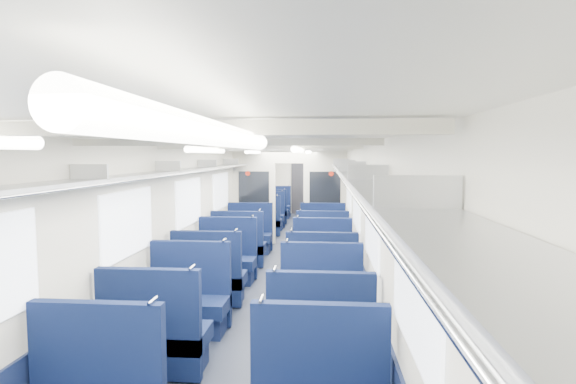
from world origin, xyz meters
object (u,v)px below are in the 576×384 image
object	(u,v)px
seat_16	(239,248)
end_door	(301,187)
seat_12	(209,280)
seat_14	(227,262)
seat_17	(322,248)
seat_19	(323,237)
seat_20	(262,223)
seat_24	(271,213)
seat_27	(323,208)
seat_15	(322,263)
seat_26	(276,208)
seat_11	(321,306)
seat_21	(323,224)
seat_22	(267,217)
seat_23	(323,218)
bulkhead	(289,194)
seat_25	(323,213)
seat_18	(249,237)
seat_9	(321,344)
seat_10	(188,303)
seat_13	(322,282)
seat_8	(155,339)

from	to	relation	value
seat_16	end_door	bearing A→B (deg)	84.16
seat_12	seat_14	bearing A→B (deg)	90.00
end_door	seat_12	world-z (taller)	end_door
end_door	seat_17	bearing A→B (deg)	-84.03
seat_19	seat_20	bearing A→B (deg)	129.43
end_door	seat_24	world-z (taller)	end_door
seat_20	seat_27	world-z (taller)	same
seat_15	seat_26	distance (m)	8.09
seat_11	seat_21	bearing A→B (deg)	90.00
seat_21	seat_22	bearing A→B (deg)	145.62
end_door	seat_26	world-z (taller)	end_door
seat_19	seat_23	world-z (taller)	same
bulkhead	seat_22	bearing A→B (deg)	110.99
seat_26	seat_25	bearing A→B (deg)	-38.39
seat_11	seat_17	xyz separation A→B (m)	(0.00, 3.44, 0.00)
seat_14	seat_24	distance (m)	6.58
seat_14	seat_25	size ratio (longest dim) A/B	1.00
seat_16	seat_25	distance (m)	5.77
seat_11	seat_21	xyz separation A→B (m)	(0.00, 6.59, 0.00)
seat_18	seat_22	distance (m)	3.20
seat_15	seat_16	world-z (taller)	same
seat_25	seat_15	bearing A→B (deg)	-90.00
seat_11	seat_23	size ratio (longest dim) A/B	1.00
seat_12	seat_21	xyz separation A→B (m)	(1.66, 5.61, 0.00)
seat_11	seat_12	distance (m)	1.93
seat_15	seat_19	bearing A→B (deg)	90.00
seat_11	seat_23	bearing A→B (deg)	90.00
seat_14	seat_21	bearing A→B (deg)	69.46
bulkhead	seat_14	world-z (taller)	bulkhead
bulkhead	seat_9	size ratio (longest dim) A/B	2.44
seat_12	seat_18	bearing A→B (deg)	90.00
seat_25	seat_23	bearing A→B (deg)	-90.00
seat_23	end_door	bearing A→B (deg)	102.56
seat_10	seat_15	xyz separation A→B (m)	(1.66, 2.23, 0.00)
bulkhead	seat_13	world-z (taller)	bulkhead
seat_16	seat_20	size ratio (longest dim) A/B	1.00
seat_16	seat_24	bearing A→B (deg)	90.00
seat_11	seat_22	xyz separation A→B (m)	(-1.66, 7.73, 0.00)
seat_22	seat_27	xyz separation A→B (m)	(1.66, 2.40, 0.00)
seat_13	seat_17	size ratio (longest dim) A/B	1.00
seat_21	seat_27	bearing A→B (deg)	90.00
seat_17	seat_24	distance (m)	5.55
seat_20	seat_25	xyz separation A→B (m)	(1.66, 2.16, 0.00)
seat_8	seat_17	xyz separation A→B (m)	(1.66, 4.58, 0.00)
seat_12	seat_13	distance (m)	1.66
seat_8	seat_20	distance (m)	7.76
seat_8	seat_11	xyz separation A→B (m)	(1.66, 1.13, 0.00)
seat_11	seat_25	distance (m)	8.79
seat_16	seat_25	xyz separation A→B (m)	(1.66, 5.53, 0.00)
seat_11	seat_24	world-z (taller)	same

